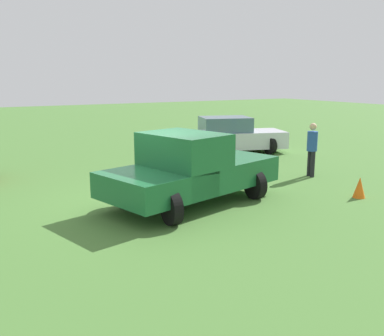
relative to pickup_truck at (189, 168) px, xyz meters
name	(u,v)px	position (x,y,z in m)	size (l,w,h in m)	color
ground_plane	(153,202)	(-0.62, -0.70, -0.92)	(80.00, 80.00, 0.00)	#477533
pickup_truck	(189,168)	(0.00, 0.00, 0.00)	(3.13, 4.93, 1.79)	black
sedan_far	(229,136)	(-5.80, 5.21, -0.23)	(3.02, 4.81, 1.49)	black
person_bystander	(312,147)	(-0.76, 4.89, 0.04)	(0.40, 0.40, 1.70)	black
traffic_cone	(359,187)	(1.72, 4.16, -0.64)	(0.32, 0.32, 0.55)	orange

